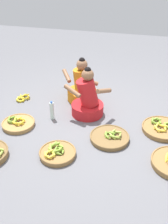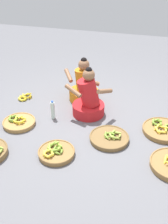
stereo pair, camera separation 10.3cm
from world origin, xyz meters
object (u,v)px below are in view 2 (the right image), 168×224
(banana_basket_near_bicycle, at_px, (56,152))
(water_bottle, at_px, (53,110))
(loose_bananas_back_right, at_px, (25,97))
(banana_basket_back_left, at_px, (19,122))
(vendor_woman_behind, at_px, (84,87))
(banana_basket_near_vendor, at_px, (109,138))
(vendor_woman_front, at_px, (88,100))
(banana_basket_front_right, at_px, (163,130))

(banana_basket_near_bicycle, bearing_deg, water_bottle, 113.58)
(banana_basket_near_bicycle, distance_m, water_bottle, 0.90)
(water_bottle, bearing_deg, loose_bananas_back_right, 147.94)
(banana_basket_back_left, bearing_deg, loose_bananas_back_right, 109.85)
(vendor_woman_behind, distance_m, banana_basket_near_vendor, 1.25)
(vendor_woman_front, height_order, vendor_woman_behind, vendor_woman_front)
(vendor_woman_front, distance_m, banana_basket_near_bicycle, 1.12)
(banana_basket_front_right, distance_m, water_bottle, 1.71)
(vendor_woman_front, height_order, banana_basket_front_right, vendor_woman_front)
(loose_bananas_back_right, xyz_separation_m, water_bottle, (0.72, -0.45, 0.12))
(vendor_woman_front, height_order, banana_basket_near_vendor, vendor_woman_front)
(banana_basket_near_bicycle, height_order, water_bottle, water_bottle)
(vendor_woman_behind, bearing_deg, water_bottle, -113.09)
(banana_basket_near_vendor, xyz_separation_m, loose_bananas_back_right, (-1.70, 0.77, -0.01))
(banana_basket_near_bicycle, height_order, banana_basket_front_right, banana_basket_near_bicycle)
(banana_basket_back_left, xyz_separation_m, loose_bananas_back_right, (-0.28, 0.76, -0.01))
(vendor_woman_behind, distance_m, banana_basket_near_bicycle, 1.55)
(banana_basket_near_bicycle, distance_m, banana_basket_front_right, 1.62)
(banana_basket_near_bicycle, relative_size, loose_bananas_back_right, 1.66)
(vendor_woman_front, relative_size, banana_basket_front_right, 1.36)
(vendor_woman_behind, xyz_separation_m, loose_bananas_back_right, (-1.03, -0.27, -0.22))
(vendor_woman_front, relative_size, banana_basket_near_bicycle, 1.68)
(loose_bananas_back_right, bearing_deg, water_bottle, -32.06)
(banana_basket_near_vendor, bearing_deg, loose_bananas_back_right, 155.71)
(vendor_woman_front, xyz_separation_m, banana_basket_back_left, (-0.96, -0.58, -0.22))
(loose_bananas_back_right, bearing_deg, banana_basket_near_bicycle, -49.65)
(vendor_woman_front, relative_size, banana_basket_back_left, 1.64)
(banana_basket_near_vendor, relative_size, banana_basket_back_left, 1.12)
(banana_basket_near_vendor, height_order, water_bottle, water_bottle)
(banana_basket_front_right, height_order, banana_basket_back_left, banana_basket_front_right)
(banana_basket_near_bicycle, height_order, banana_basket_near_vendor, banana_basket_near_bicycle)
(banana_basket_near_vendor, height_order, banana_basket_back_left, banana_basket_back_left)
(banana_basket_near_bicycle, bearing_deg, vendor_woman_front, 81.91)
(vendor_woman_front, distance_m, banana_basket_near_vendor, 0.78)
(banana_basket_near_vendor, relative_size, water_bottle, 1.80)
(banana_basket_near_vendor, bearing_deg, banana_basket_near_bicycle, -140.87)
(banana_basket_near_vendor, distance_m, banana_basket_back_left, 1.42)
(banana_basket_front_right, bearing_deg, banana_basket_back_left, -169.60)
(banana_basket_front_right, xyz_separation_m, loose_bananas_back_right, (-2.43, 0.37, -0.02))
(vendor_woman_behind, distance_m, banana_basket_back_left, 1.29)
(banana_basket_near_bicycle, height_order, banana_basket_back_left, banana_basket_near_bicycle)
(banana_basket_near_bicycle, distance_m, loose_bananas_back_right, 1.67)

